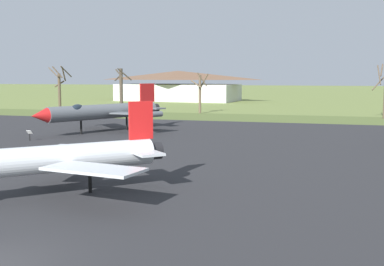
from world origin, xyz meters
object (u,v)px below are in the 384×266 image
Objects in this scene: jet_fighter_front_right at (103,111)px; visitor_building at (178,86)px; info_placard_front_right at (30,134)px; jet_fighter_rear_right at (31,160)px.

visitor_building is (-12.46, 63.83, 1.28)m from jet_fighter_front_right.
visitor_building is at bearing 97.29° from info_placard_front_right.
jet_fighter_rear_right is at bearing -76.40° from visitor_building.
visitor_building is at bearing 103.60° from jet_fighter_rear_right.
visitor_building reaches higher than jet_fighter_front_right.
jet_fighter_rear_right is at bearing -70.26° from jet_fighter_front_right.
jet_fighter_front_right is 8.73m from info_placard_front_right.
info_placard_front_right is 0.03× the size of visitor_building.
jet_fighter_rear_right is at bearing -54.79° from info_placard_front_right.
visitor_building is (-21.64, 89.43, 1.56)m from jet_fighter_rear_right.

